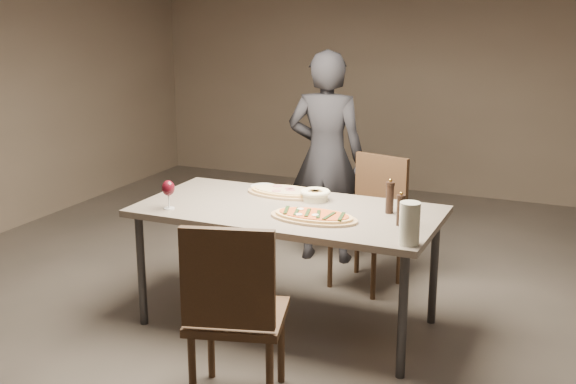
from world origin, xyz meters
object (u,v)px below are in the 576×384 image
at_px(ham_pizza, 286,192).
at_px(chair_near, 234,306).
at_px(diner, 326,157).
at_px(chair_far, 373,214).
at_px(bread_basket, 315,194).
at_px(zucchini_pizza, 314,216).
at_px(dining_table, 288,217).
at_px(carafe, 410,223).
at_px(pepper_mill_left, 401,210).

height_order(ham_pizza, chair_near, chair_near).
bearing_deg(diner, chair_far, 137.97).
bearing_deg(bread_basket, ham_pizza, 166.08).
bearing_deg(ham_pizza, chair_far, 31.99).
relative_size(zucchini_pizza, diner, 0.32).
distance_m(dining_table, bread_basket, 0.26).
xyz_separation_m(dining_table, carafe, (0.83, -0.35, 0.17)).
relative_size(dining_table, ham_pizza, 3.46).
bearing_deg(chair_near, zucchini_pizza, 69.03).
bearing_deg(bread_basket, pepper_mill_left, -24.79).
xyz_separation_m(ham_pizza, chair_near, (0.29, -1.27, -0.22)).
height_order(bread_basket, chair_near, chair_near).
relative_size(ham_pizza, carafe, 2.35).
relative_size(ham_pizza, chair_near, 0.54).
relative_size(bread_basket, carafe, 0.85).
height_order(carafe, chair_far, carafe).
distance_m(ham_pizza, pepper_mill_left, 0.92).
xyz_separation_m(ham_pizza, bread_basket, (0.23, -0.06, 0.02)).
relative_size(pepper_mill_left, carafe, 0.87).
distance_m(zucchini_pizza, carafe, 0.65).
xyz_separation_m(pepper_mill_left, diner, (-0.91, 1.25, -0.03)).
bearing_deg(zucchini_pizza, bread_basket, 98.47).
height_order(chair_far, diner, diner).
bearing_deg(zucchini_pizza, carafe, -30.59).
height_order(zucchini_pizza, pepper_mill_left, pepper_mill_left).
height_order(dining_table, zucchini_pizza, zucchini_pizza).
bearing_deg(chair_near, pepper_mill_left, 43.07).
relative_size(zucchini_pizza, bread_basket, 2.78).
relative_size(ham_pizza, diner, 0.32).
height_order(bread_basket, chair_far, chair_far).
xyz_separation_m(bread_basket, diner, (-0.29, 0.96, 0.02)).
relative_size(carafe, chair_far, 0.24).
bearing_deg(bread_basket, zucchini_pizza, -69.77).
bearing_deg(zucchini_pizza, ham_pizza, 118.71).
bearing_deg(diner, ham_pizza, 86.09).
bearing_deg(carafe, zucchini_pizza, 161.17).
distance_m(zucchini_pizza, bread_basket, 0.39).
relative_size(zucchini_pizza, chair_far, 0.58).
xyz_separation_m(carafe, chair_far, (-0.56, 1.22, -0.35)).
distance_m(zucchini_pizza, pepper_mill_left, 0.50).
bearing_deg(zucchini_pizza, diner, 96.10).
height_order(bread_basket, carafe, carafe).
distance_m(dining_table, pepper_mill_left, 0.72).
height_order(bread_basket, diner, diner).
bearing_deg(chair_far, carafe, 128.63).
xyz_separation_m(dining_table, pepper_mill_left, (0.71, -0.06, 0.15)).
height_order(carafe, diner, diner).
distance_m(zucchini_pizza, chair_far, 1.05).
bearing_deg(chair_far, chair_near, 100.23).
distance_m(zucchini_pizza, diner, 1.40).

